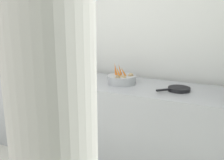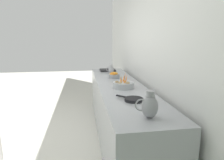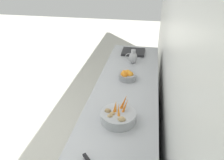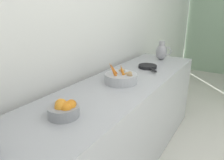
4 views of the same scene
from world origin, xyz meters
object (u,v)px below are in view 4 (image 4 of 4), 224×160
(vegetable_colander, at_px, (121,78))
(skillet_on_counter, at_px, (148,67))
(metal_pitcher_tall, at_px, (162,51))
(orange_bowl, at_px, (64,109))

(vegetable_colander, relative_size, skillet_on_counter, 1.04)
(metal_pitcher_tall, relative_size, skillet_on_counter, 0.86)
(metal_pitcher_tall, bearing_deg, skillet_on_counter, -88.27)
(vegetable_colander, distance_m, orange_bowl, 0.76)
(vegetable_colander, xyz_separation_m, skillet_on_counter, (0.01, 0.61, -0.03))
(orange_bowl, height_order, metal_pitcher_tall, metal_pitcher_tall)
(vegetable_colander, height_order, skillet_on_counter, vegetable_colander)
(orange_bowl, bearing_deg, skillet_on_counter, 90.17)
(orange_bowl, xyz_separation_m, skillet_on_counter, (-0.00, 1.37, -0.03))
(orange_bowl, distance_m, metal_pitcher_tall, 1.87)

